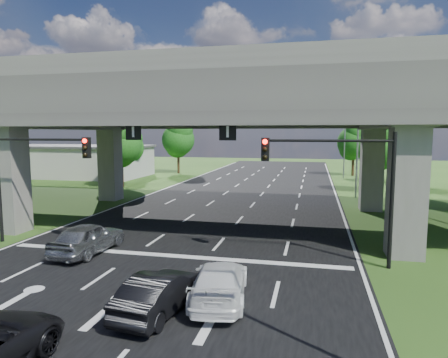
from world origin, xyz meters
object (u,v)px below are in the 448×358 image
at_px(streetlight_beyond, 342,134).
at_px(car_silver, 88,238).
at_px(signal_left, 32,166).
at_px(car_dark, 159,293).
at_px(streetlight_far, 353,134).
at_px(signal_right, 341,173).
at_px(car_white, 220,282).

distance_m(streetlight_beyond, car_silver, 39.96).
bearing_deg(signal_left, car_dark, -33.33).
xyz_separation_m(streetlight_far, car_dark, (-8.30, -26.39, -5.14)).
xyz_separation_m(signal_right, car_dark, (-6.02, -6.33, -3.48)).
relative_size(streetlight_far, car_silver, 2.22).
distance_m(streetlight_far, streetlight_beyond, 16.00).
bearing_deg(car_white, streetlight_beyond, -106.82).
xyz_separation_m(car_dark, car_white, (1.70, 1.41, -0.01)).
bearing_deg(streetlight_far, signal_right, -96.47).
relative_size(car_silver, car_dark, 1.10).
height_order(streetlight_beyond, car_silver, streetlight_beyond).
bearing_deg(streetlight_beyond, signal_left, -116.43).
distance_m(signal_left, streetlight_beyond, 40.30).
distance_m(signal_right, car_silver, 12.45).
bearing_deg(car_silver, streetlight_beyond, -107.60).
bearing_deg(car_silver, car_white, 155.85).
xyz_separation_m(streetlight_beyond, car_white, (-6.59, -40.98, -5.15)).
xyz_separation_m(signal_right, signal_left, (-15.65, 0.00, 0.00)).
height_order(signal_right, car_white, signal_right).
bearing_deg(car_dark, signal_left, -26.67).
height_order(signal_left, streetlight_beyond, streetlight_beyond).
distance_m(signal_right, streetlight_beyond, 36.17).
bearing_deg(car_dark, car_silver, -35.66).
bearing_deg(car_white, signal_left, -31.15).
xyz_separation_m(streetlight_far, car_silver, (-14.21, -21.00, -5.05)).
xyz_separation_m(signal_left, car_white, (11.33, -4.92, -3.49)).
bearing_deg(signal_left, streetlight_beyond, 63.57).
bearing_deg(signal_left, car_white, -23.47).
xyz_separation_m(signal_left, streetlight_beyond, (17.92, 36.06, 1.66)).
bearing_deg(car_white, streetlight_far, -112.46).
distance_m(streetlight_beyond, car_dark, 43.50).
xyz_separation_m(signal_right, streetlight_beyond, (2.27, 36.06, 1.66)).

